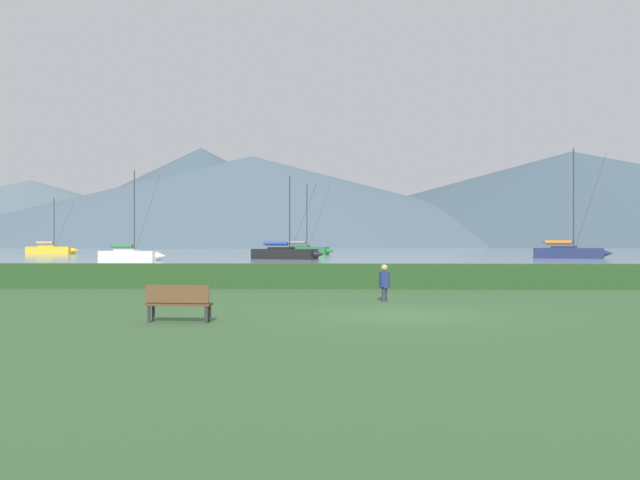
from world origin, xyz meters
TOP-DOWN VIEW (x-y plane):
  - ground_plane at (0.00, 0.00)m, footprint 1000.00×1000.00m
  - harbor_water at (0.00, 137.00)m, footprint 320.00×246.00m
  - hedge_line at (0.00, 11.00)m, footprint 80.00×1.20m
  - sailboat_slip_0 at (-7.02, 82.58)m, footprint 8.58×4.02m
  - sailboat_slip_1 at (-23.63, 53.62)m, footprint 7.23×3.19m
  - sailboat_slip_2 at (-7.77, 58.61)m, footprint 8.36×4.48m
  - sailboat_slip_3 at (24.82, 63.11)m, footprint 8.94×4.32m
  - sailboat_slip_5 at (-46.99, 89.76)m, footprint 8.25×2.95m
  - park_bench_near_path at (-5.78, -1.98)m, footprint 1.66×0.59m
  - person_seated_viewer at (-0.22, 4.41)m, footprint 0.36×0.55m
  - distant_hill_west_ridge at (-175.44, 371.32)m, footprint 264.50×264.50m
  - distant_hill_central_peak at (-72.57, 338.00)m, footprint 190.23×190.23m
  - distant_hill_east_ridge at (-43.12, 311.10)m, footprint 305.85×305.85m
  - distant_hill_far_shoulder at (115.59, 340.61)m, footprint 348.77×348.77m

SIDE VIEW (x-z plane):
  - ground_plane at x=0.00m, z-range 0.00..0.00m
  - harbor_water at x=0.00m, z-range 0.00..0.00m
  - hedge_line at x=0.00m, z-range 0.00..1.05m
  - park_bench_near_path at x=-5.78m, z-range 0.06..1.01m
  - sailboat_slip_1 at x=-23.63m, z-range -4.09..5.28m
  - sailboat_slip_5 at x=-46.99m, z-range -3.70..5.03m
  - sailboat_slip_2 at x=-7.77m, z-range -3.92..5.27m
  - person_seated_viewer at x=-0.22m, z-range 0.06..1.31m
  - sailboat_slip_0 at x=-7.02m, z-range -4.45..5.85m
  - sailboat_slip_3 at x=24.82m, z-range -5.63..7.12m
  - distant_hill_west_ridge at x=-175.44m, z-range 0.00..35.89m
  - distant_hill_east_ridge at x=-43.12m, z-range 0.00..41.75m
  - distant_hill_far_shoulder at x=115.59m, z-range 0.00..47.12m
  - distant_hill_central_peak at x=-72.57m, z-range 0.00..49.26m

